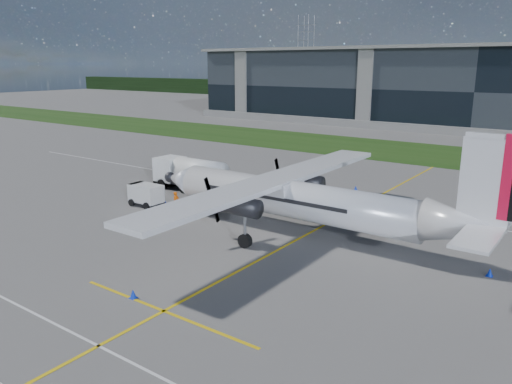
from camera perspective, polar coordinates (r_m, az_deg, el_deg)
ground at (r=66.35m, az=17.32°, el=3.17°), size 400.00×400.00×0.00m
grass_strip at (r=73.87m, az=19.33°, el=4.12°), size 400.00×18.00×0.04m
terminal_building at (r=104.08m, az=24.90°, el=10.53°), size 120.00×20.00×15.00m
pylon_west at (r=199.10m, az=5.68°, el=15.17°), size 9.00×4.60×30.00m
yellow_taxiway_centerline at (r=38.35m, az=6.97°, el=-4.23°), size 0.20×70.00×0.01m
turboprop_aircraft at (r=35.58m, az=5.55°, el=1.46°), size 27.39×28.40×8.52m
fuel_tanker_truck at (r=50.10m, az=-7.95°, el=2.10°), size 8.67×2.82×3.25m
baggage_tug at (r=45.11m, az=-12.45°, el=-0.36°), size 3.19×1.91×1.91m
ground_crew_person at (r=42.66m, az=-9.12°, el=-0.97°), size 0.65×0.86×2.03m
safety_cone_fwd at (r=45.56m, az=-10.41°, el=-1.03°), size 0.36×0.36×0.50m
safety_cone_tail at (r=32.93m, az=25.16°, el=-8.30°), size 0.36×0.36×0.50m
safety_cone_portwing at (r=28.08m, az=-13.87°, el=-11.23°), size 0.36×0.36×0.50m
safety_cone_stbdwing at (r=50.49m, az=11.33°, el=0.45°), size 0.36×0.36×0.50m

